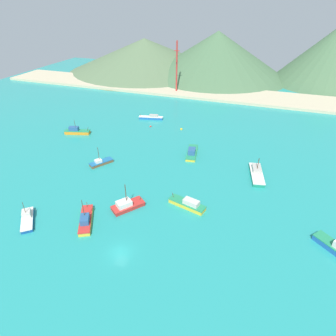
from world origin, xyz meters
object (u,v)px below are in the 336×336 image
fishing_boat_9 (192,152)px  radio_tower (177,67)px  fishing_boat_8 (127,205)px  buoy_0 (181,129)px  fishing_boat_5 (27,218)px  fishing_boat_6 (86,220)px  fishing_boat_0 (188,204)px  fishing_boat_2 (257,173)px  fishing_boat_4 (151,117)px  fishing_boat_3 (101,162)px  buoy_1 (151,126)px  fishing_boat_1 (77,131)px

fishing_boat_9 → radio_tower: (-25.06, 61.36, 11.83)m
fishing_boat_8 → buoy_0: 48.15m
fishing_boat_5 → fishing_boat_6: size_ratio=0.81×
fishing_boat_0 → fishing_boat_8: bearing=-158.6°
fishing_boat_0 → fishing_boat_2: 23.97m
fishing_boat_4 → radio_tower: bearing=92.5°
fishing_boat_3 → radio_tower: 76.99m
fishing_boat_0 → buoy_1: bearing=122.8°
fishing_boat_1 → fishing_boat_5: fishing_boat_1 is taller
fishing_boat_2 → fishing_boat_6: (-33.90, -32.12, -0.01)m
fishing_boat_8 → fishing_boat_9: fishing_boat_8 is taller
fishing_boat_1 → fishing_boat_2: fishing_boat_2 is taller
buoy_1 → radio_tower: size_ratio=0.03×
fishing_boat_3 → fishing_boat_6: 25.47m
fishing_boat_6 → buoy_1: bearing=97.4°
fishing_boat_2 → fishing_boat_9: size_ratio=1.10×
fishing_boat_8 → radio_tower: 94.26m
fishing_boat_4 → fishing_boat_0: bearing=-59.0°
fishing_boat_3 → fishing_boat_9: size_ratio=0.68×
fishing_boat_2 → fishing_boat_4: (-43.60, 29.61, -0.11)m
fishing_boat_1 → radio_tower: (18.45, 59.86, 11.69)m
fishing_boat_1 → fishing_boat_3: (19.60, -16.18, -0.33)m
fishing_boat_3 → buoy_0: 35.64m
fishing_boat_0 → fishing_boat_8: fishing_boat_8 is taller
fishing_boat_1 → fishing_boat_8: bearing=-41.6°
fishing_boat_3 → fishing_boat_8: (16.44, -15.81, 0.22)m
fishing_boat_4 → buoy_1: 7.93m
fishing_boat_9 → buoy_1: (-20.77, 16.26, -0.71)m
fishing_boat_4 → radio_tower: size_ratio=0.39×
fishing_boat_4 → fishing_boat_6: size_ratio=1.04×
fishing_boat_3 → buoy_1: fishing_boat_3 is taller
fishing_boat_4 → fishing_boat_9: bearing=-45.3°
buoy_0 → radio_tower: bearing=110.3°
fishing_boat_4 → fishing_boat_5: (-2.87, -65.57, 0.00)m
fishing_boat_4 → fishing_boat_8: bearing=-73.6°
fishing_boat_2 → buoy_1: bearing=151.6°
fishing_boat_8 → buoy_1: size_ratio=11.28×
fishing_boat_0 → fishing_boat_3: 31.67m
fishing_boat_9 → buoy_1: fishing_boat_9 is taller
fishing_boat_2 → fishing_boat_3: (-44.06, -8.77, -0.18)m
fishing_boat_1 → fishing_boat_6: (29.76, -39.53, -0.15)m
fishing_boat_1 → radio_tower: 63.72m
fishing_boat_1 → fishing_boat_9: (43.51, -1.50, -0.14)m
fishing_boat_0 → fishing_boat_8: size_ratio=1.18×
fishing_boat_0 → radio_tower: size_ratio=0.38×
radio_tower → fishing_boat_8: bearing=-79.2°
buoy_1 → fishing_boat_4: bearing=109.8°
fishing_boat_6 → fishing_boat_4: bearing=98.9°
fishing_boat_9 → buoy_0: bearing=116.8°
fishing_boat_3 → radio_tower: radio_tower is taller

